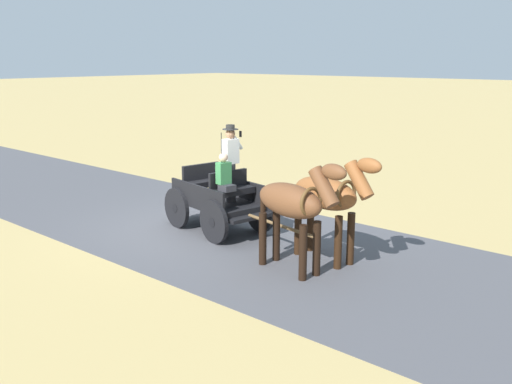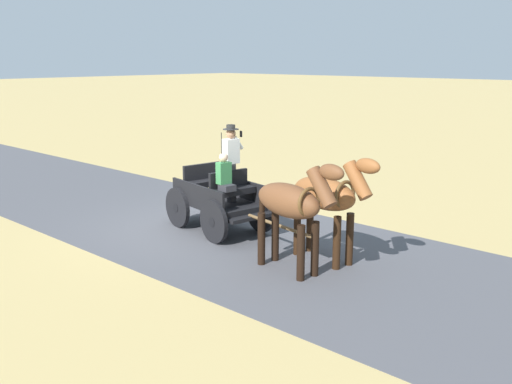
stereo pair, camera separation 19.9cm
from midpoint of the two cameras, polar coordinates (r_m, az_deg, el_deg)
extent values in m
plane|color=tan|center=(13.88, -6.45, -3.42)|extent=(200.00, 200.00, 0.00)
cube|color=#4C4C51|center=(13.88, -6.45, -3.40)|extent=(5.60, 160.00, 0.01)
cube|color=black|center=(13.39, -4.29, -1.05)|extent=(1.55, 2.37, 0.12)
cube|color=black|center=(13.65, -2.35, 0.46)|extent=(0.41, 2.07, 0.44)
cube|color=black|center=(13.02, -6.37, -0.25)|extent=(0.41, 2.07, 0.44)
cube|color=black|center=(12.47, -1.06, -2.58)|extent=(1.10, 0.42, 0.08)
cube|color=black|center=(14.41, -7.01, -0.83)|extent=(0.74, 0.32, 0.06)
cube|color=black|center=(12.82, -2.77, 0.07)|extent=(1.07, 0.53, 0.14)
cube|color=black|center=(12.92, -3.25, 1.16)|extent=(1.02, 0.25, 0.44)
cube|color=black|center=(13.70, -5.50, 0.88)|extent=(1.07, 0.53, 0.14)
cube|color=black|center=(13.81, -5.94, 1.90)|extent=(1.02, 0.25, 0.44)
cylinder|color=black|center=(13.22, -0.05, -2.01)|extent=(0.26, 0.96, 0.96)
cylinder|color=black|center=(13.22, -0.05, -2.01)|extent=(0.15, 0.23, 0.21)
cylinder|color=black|center=(12.47, -4.70, -3.00)|extent=(0.26, 0.96, 0.96)
cylinder|color=black|center=(12.47, -4.70, -3.00)|extent=(0.15, 0.23, 0.21)
cylinder|color=black|center=(14.41, -3.91, -0.76)|extent=(0.26, 0.96, 0.96)
cylinder|color=black|center=(14.41, -3.91, -0.76)|extent=(0.15, 0.23, 0.21)
cylinder|color=black|center=(13.73, -8.34, -1.58)|extent=(0.26, 0.96, 0.96)
cylinder|color=black|center=(13.73, -8.34, -1.58)|extent=(0.15, 0.23, 0.21)
cylinder|color=brown|center=(11.73, 1.89, -3.36)|extent=(0.40, 1.98, 0.07)
cylinder|color=black|center=(12.51, -3.91, 2.99)|extent=(0.02, 0.02, 1.30)
cylinder|color=#2D2D33|center=(13.10, -2.96, 0.93)|extent=(0.22, 0.22, 0.90)
cube|color=silver|center=(12.96, -3.00, 4.08)|extent=(0.37, 0.27, 0.56)
sphere|color=#9E7051|center=(12.90, -3.02, 5.84)|extent=(0.22, 0.22, 0.22)
cylinder|color=black|center=(12.89, -3.03, 6.28)|extent=(0.36, 0.36, 0.01)
cylinder|color=black|center=(12.88, -3.03, 6.50)|extent=(0.20, 0.20, 0.10)
cylinder|color=silver|center=(13.01, -2.26, 4.93)|extent=(0.27, 0.12, 0.32)
cube|color=black|center=(13.00, -2.00, 5.82)|extent=(0.03, 0.07, 0.14)
cube|color=#2D2D33|center=(12.55, -3.37, 0.43)|extent=(0.33, 0.36, 0.14)
cube|color=#387F47|center=(12.58, -3.71, 1.90)|extent=(0.33, 0.25, 0.48)
sphere|color=beige|center=(12.52, -3.73, 3.47)|extent=(0.20, 0.20, 0.20)
ellipsoid|color=brown|center=(11.28, 6.38, -0.11)|extent=(0.78, 1.62, 0.64)
cylinder|color=black|center=(11.29, 8.93, -4.64)|extent=(0.15, 0.15, 1.05)
cylinder|color=black|center=(11.03, 7.69, -5.03)|extent=(0.15, 0.15, 1.05)
cylinder|color=black|center=(11.99, 4.98, -3.45)|extent=(0.15, 0.15, 1.05)
cylinder|color=black|center=(11.74, 3.73, -3.79)|extent=(0.15, 0.15, 1.05)
cylinder|color=brown|center=(10.65, 9.74, 1.18)|extent=(0.35, 0.68, 0.73)
ellipsoid|color=brown|center=(10.46, 10.73, 2.61)|extent=(0.30, 0.57, 0.28)
cube|color=black|center=(10.66, 9.66, 1.39)|extent=(0.13, 0.51, 0.56)
cylinder|color=black|center=(11.86, 3.74, -0.90)|extent=(0.11, 0.11, 0.70)
torus|color=brown|center=(10.91, 8.48, -0.21)|extent=(0.55, 0.15, 0.55)
ellipsoid|color=brown|center=(10.65, 2.84, -0.85)|extent=(0.76, 1.62, 0.64)
cylinder|color=black|center=(10.65, 5.55, -5.64)|extent=(0.15, 0.15, 1.05)
cylinder|color=black|center=(10.40, 4.16, -6.08)|extent=(0.15, 0.15, 1.05)
cylinder|color=black|center=(11.38, 1.54, -4.33)|extent=(0.15, 0.15, 1.05)
cylinder|color=black|center=(11.15, 0.16, -4.70)|extent=(0.15, 0.15, 1.05)
cylinder|color=brown|center=(9.99, 6.23, 0.49)|extent=(0.34, 0.68, 0.73)
ellipsoid|color=brown|center=(9.78, 7.22, 2.00)|extent=(0.29, 0.56, 0.28)
cube|color=black|center=(9.99, 6.15, 0.71)|extent=(0.13, 0.51, 0.56)
cylinder|color=black|center=(11.25, 0.20, -1.65)|extent=(0.11, 0.11, 0.70)
torus|color=brown|center=(10.26, 4.97, -0.97)|extent=(0.55, 0.14, 0.55)
camera|label=1|loc=(0.10, -90.46, -0.11)|focal=40.05mm
camera|label=2|loc=(0.10, 89.54, 0.11)|focal=40.05mm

